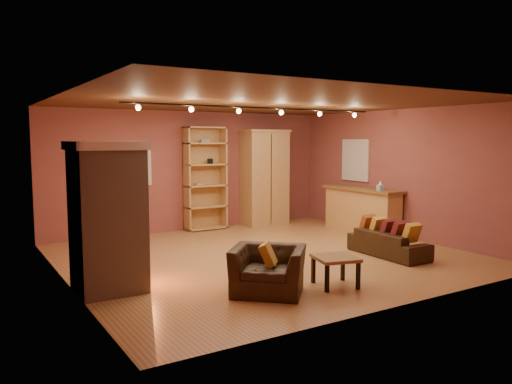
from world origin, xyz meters
TOP-DOWN VIEW (x-y plane):
  - floor at (0.00, 0.00)m, footprint 7.00×7.00m
  - ceiling at (0.00, 0.00)m, footprint 7.00×7.00m
  - back_wall at (0.00, 3.25)m, footprint 7.00×0.02m
  - left_wall at (-3.50, 0.00)m, footprint 0.02×6.50m
  - right_wall at (3.50, 0.00)m, footprint 0.02×6.50m
  - fireplace at (-3.04, -0.60)m, footprint 1.01×0.98m
  - back_window at (-1.30, 3.23)m, footprint 0.56×0.04m
  - bookcase at (0.25, 3.12)m, footprint 1.00×0.39m
  - armoire at (1.85, 2.95)m, footprint 1.17×0.67m
  - bar_counter at (3.20, 0.87)m, footprint 0.58×2.15m
  - tissue_box at (3.15, 0.25)m, footprint 0.13×0.13m
  - right_window at (3.47, 1.40)m, footprint 0.05×0.90m
  - loveseat at (1.93, -1.18)m, footprint 0.52×1.61m
  - armchair at (-1.19, -1.88)m, footprint 1.17×1.15m
  - coffee_table at (-0.17, -2.13)m, footprint 0.71×0.71m
  - track_rail at (0.00, 0.20)m, footprint 5.20×0.09m

SIDE VIEW (x-z plane):
  - floor at x=0.00m, z-range 0.00..0.00m
  - loveseat at x=1.93m, z-range -0.01..0.69m
  - coffee_table at x=-0.17m, z-range 0.16..0.60m
  - armchair at x=-1.19m, z-range 0.00..0.87m
  - bar_counter at x=3.20m, z-range 0.01..1.04m
  - fireplace at x=-3.04m, z-range 0.00..2.12m
  - tissue_box at x=3.15m, z-range 1.01..1.23m
  - armoire at x=1.85m, z-range 0.00..2.39m
  - bookcase at x=0.25m, z-range 0.02..2.46m
  - back_wall at x=0.00m, z-range 0.00..2.80m
  - left_wall at x=-3.50m, z-range 0.00..2.80m
  - right_wall at x=3.50m, z-range 0.00..2.80m
  - back_window at x=-1.30m, z-range 1.12..1.98m
  - right_window at x=3.47m, z-range 1.15..2.15m
  - track_rail at x=0.00m, z-range 2.62..2.75m
  - ceiling at x=0.00m, z-range 2.80..2.80m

